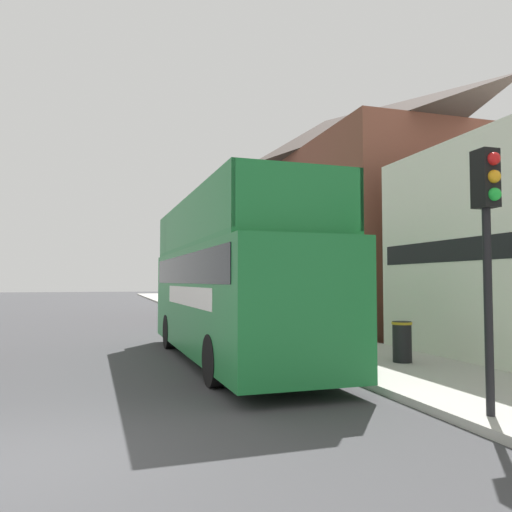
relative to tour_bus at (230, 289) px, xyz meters
name	(u,v)px	position (x,y,z in m)	size (l,w,h in m)	color
ground_plane	(86,321)	(-3.96, 14.60, -1.84)	(144.00, 144.00, 0.00)	#3D3D3F
sidewalk	(239,321)	(3.37, 11.60, -1.77)	(3.35, 108.00, 0.14)	#ADAAA3
brick_terrace_rear	(326,220)	(8.05, 11.46, 3.46)	(6.00, 18.77, 10.60)	brown
tour_bus	(230,289)	(0.00, 0.00, 0.00)	(2.72, 9.78, 4.10)	#1E7A38
parked_car_ahead_of_bus	(193,315)	(0.53, 8.54, -1.21)	(1.91, 4.14, 1.33)	#9E9EA3
traffic_signal	(488,220)	(2.16, -6.66, 1.10)	(0.28, 0.42, 3.82)	black
lamp_post_nearest	(347,227)	(2.08, -2.47, 1.42)	(0.35, 0.35, 4.50)	black
lamp_post_second	(256,245)	(2.31, 5.30, 1.58)	(0.35, 0.35, 4.76)	black
litter_bin	(402,340)	(3.64, -2.20, -1.19)	(0.48, 0.48, 0.95)	black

